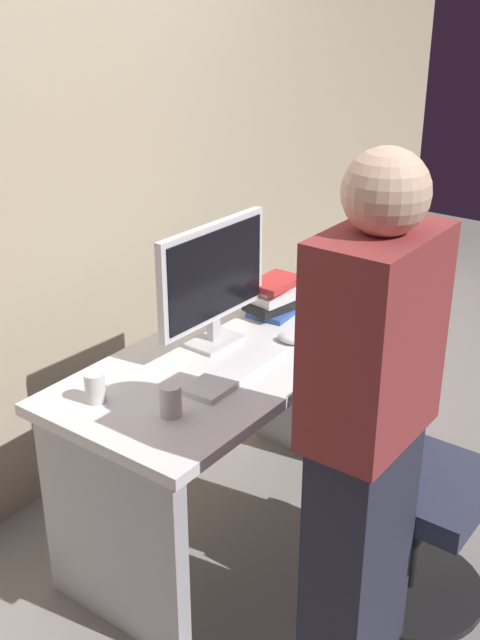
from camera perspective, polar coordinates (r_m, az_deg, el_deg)
name	(u,v)px	position (r m, az deg, el deg)	size (l,w,h in m)	color
ground_plane	(230,525)	(3.22, -0.74, -14.63)	(9.00, 9.00, 0.00)	gray
wall_back	(58,119)	(3.09, -13.03, 14.00)	(6.40, 0.10, 3.00)	tan
desk	(229,413)	(2.92, -0.79, -6.74)	(1.36, 0.67, 0.76)	white
office_chair	(405,484)	(2.76, 11.85, -11.59)	(0.52, 0.52, 0.94)	black
person_at_desk	(367,436)	(2.22, 9.19, -8.30)	(0.40, 0.24, 1.64)	#262838
monitor	(213,278)	(2.79, -1.95, 3.07)	(0.54, 0.15, 0.46)	silver
keyboard	(234,371)	(2.67, -0.42, -3.74)	(0.43, 0.13, 0.02)	white
mouse	(290,339)	(2.89, 3.62, -1.36)	(0.06, 0.10, 0.03)	white
cup_near_keyboard	(171,400)	(2.43, -5.06, -5.83)	(0.07, 0.07, 0.10)	silver
cup_by_monitor	(95,387)	(2.54, -10.47, -4.83)	(0.07, 0.07, 0.10)	white
book_stack	(273,298)	(3.10, 2.38, 1.64)	(0.23, 0.18, 0.15)	#3359A5
cell_phone	(335,321)	(3.08, 6.93, -0.07)	(0.07, 0.14, 0.01)	black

